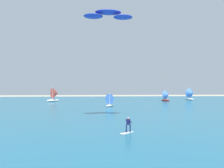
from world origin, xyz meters
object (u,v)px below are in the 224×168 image
(sailboat_center_horizon, at_px, (55,94))
(sailboat_far_right, at_px, (167,96))
(kitesurfer, at_px, (127,127))
(kite, at_px, (108,15))
(sailboat_mid_left, at_px, (111,100))
(sailboat_anchored_offshore, at_px, (191,94))

(sailboat_center_horizon, xyz_separation_m, sailboat_far_right, (35.51, -0.78, -0.50))
(kitesurfer, bearing_deg, sailboat_far_right, 67.71)
(sailboat_center_horizon, bearing_deg, kite, -69.70)
(sailboat_center_horizon, bearing_deg, sailboat_mid_left, -46.58)
(kite, relative_size, sailboat_center_horizon, 1.38)
(kitesurfer, relative_size, sailboat_anchored_offshore, 0.39)
(sailboat_anchored_offshore, bearing_deg, kitesurfer, -119.62)
(sailboat_center_horizon, bearing_deg, sailboat_anchored_offshore, 4.51)
(sailboat_far_right, bearing_deg, sailboat_anchored_offshore, 24.00)
(kite, height_order, sailboat_anchored_offshore, kite)
(kite, distance_m, sailboat_mid_left, 26.32)
(kitesurfer, xyz_separation_m, sailboat_far_right, (18.87, 46.04, 1.16))
(sailboat_far_right, bearing_deg, sailboat_mid_left, -138.48)
(kite, height_order, sailboat_mid_left, kite)
(sailboat_mid_left, bearing_deg, sailboat_far_right, 41.52)
(kite, height_order, sailboat_far_right, kite)
(kite, bearing_deg, sailboat_anchored_offshore, 55.28)
(kitesurfer, relative_size, sailboat_center_horizon, 0.36)
(kite, xyz_separation_m, sailboat_center_horizon, (-14.90, 40.28, -12.46))
(kite, height_order, sailboat_center_horizon, kite)
(sailboat_mid_left, relative_size, sailboat_anchored_offshore, 0.76)
(sailboat_center_horizon, distance_m, sailboat_anchored_offshore, 45.43)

